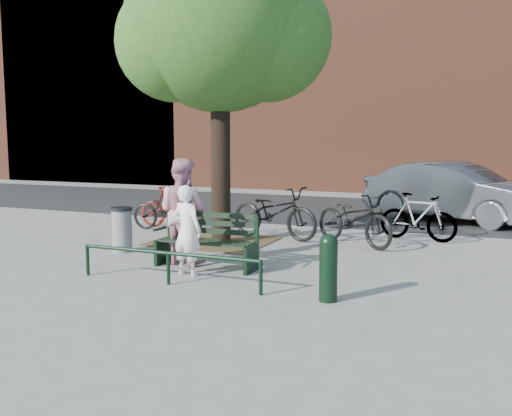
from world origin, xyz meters
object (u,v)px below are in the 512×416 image
at_px(bollard, 328,265).
at_px(parked_car, 455,192).
at_px(bicycle_c, 274,212).
at_px(park_bench, 208,239).
at_px(litter_bin, 122,229).
at_px(person_right, 182,211).
at_px(person_left, 187,230).

height_order(bollard, parked_car, parked_car).
xyz_separation_m(bollard, bicycle_c, (-2.41, 4.25, 0.08)).
height_order(park_bench, litter_bin, park_bench).
bearing_deg(parked_car, bollard, -162.09).
bearing_deg(park_bench, parked_car, 64.19).
relative_size(person_right, litter_bin, 2.14).
distance_m(park_bench, parked_car, 8.03).
height_order(person_left, litter_bin, person_left).
xyz_separation_m(person_right, bicycle_c, (0.57, 2.98, -0.35)).
bearing_deg(litter_bin, parked_car, 49.86).
xyz_separation_m(person_right, parked_car, (4.03, 7.15, -0.14)).
bearing_deg(person_left, bollard, 177.13).
xyz_separation_m(person_left, parked_car, (3.53, 7.86, 0.05)).
bearing_deg(person_right, bollard, 164.90).
bearing_deg(person_right, bicycle_c, -92.90).
relative_size(park_bench, person_right, 0.94).
xyz_separation_m(bicycle_c, parked_car, (3.46, 4.17, 0.20)).
xyz_separation_m(person_left, litter_bin, (-2.11, 1.17, -0.29)).
height_order(park_bench, parked_car, parked_car).
bearing_deg(person_left, bicycle_c, -81.19).
distance_m(bollard, litter_bin, 4.91).
relative_size(person_right, bicycle_c, 0.84).
relative_size(park_bench, parked_car, 0.37).
distance_m(park_bench, litter_bin, 2.21).
distance_m(bollard, bicycle_c, 4.89).
relative_size(person_left, parked_car, 0.31).
xyz_separation_m(person_right, litter_bin, (-1.61, 0.46, -0.49)).
distance_m(person_left, person_right, 0.89).
relative_size(bollard, bicycle_c, 0.42).
bearing_deg(person_left, park_bench, -83.44).
xyz_separation_m(litter_bin, bicycle_c, (2.18, 2.52, 0.14)).
relative_size(person_right, bollard, 2.00).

